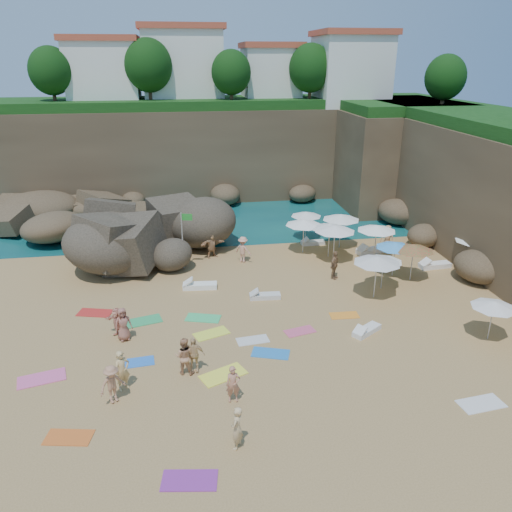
{
  "coord_description": "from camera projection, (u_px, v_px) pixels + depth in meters",
  "views": [
    {
      "loc": [
        -2.01,
        -22.38,
        12.3
      ],
      "look_at": [
        2.0,
        3.0,
        2.0
      ],
      "focal_mm": 35.0,
      "sensor_mm": 36.0,
      "label": 1
    }
  ],
  "objects": [
    {
      "name": "person_stand_3",
      "position": [
        334.0,
        265.0,
        29.41
      ],
      "size": [
        0.97,
        1.05,
        1.73
      ],
      "primitive_type": "imported",
      "rotation": [
        0.0,
        0.0,
        0.89
      ],
      "color": "#8E6947",
      "rests_on": "ground"
    },
    {
      "name": "person_stand_1",
      "position": [
        184.0,
        356.0,
        20.54
      ],
      "size": [
        0.93,
        0.81,
        1.65
      ],
      "primitive_type": "imported",
      "rotation": [
        0.0,
        0.0,
        2.89
      ],
      "color": "tan",
      "rests_on": "ground"
    },
    {
      "name": "parasol_4",
      "position": [
        377.0,
        228.0,
        31.72
      ],
      "size": [
        2.49,
        2.49,
        2.35
      ],
      "color": "silver",
      "rests_on": "ground"
    },
    {
      "name": "clifftop_trees",
      "position": [
        258.0,
        71.0,
        39.79
      ],
      "size": [
        35.6,
        23.82,
        4.4
      ],
      "color": "#11380F",
      "rests_on": "ground"
    },
    {
      "name": "cliff_back",
      "position": [
        220.0,
        151.0,
        47.11
      ],
      "size": [
        44.0,
        8.0,
        8.0
      ],
      "primitive_type": "cube",
      "color": "brown",
      "rests_on": "ground"
    },
    {
      "name": "towel_13",
      "position": [
        481.0,
        404.0,
        18.97
      ],
      "size": [
        1.83,
        1.06,
        0.03
      ],
      "primitive_type": "cube",
      "rotation": [
        0.0,
        0.0,
        0.11
      ],
      "color": "silver",
      "rests_on": "ground"
    },
    {
      "name": "parasol_8",
      "position": [
        473.0,
        239.0,
        30.62
      ],
      "size": [
        2.17,
        2.17,
        2.05
      ],
      "color": "silver",
      "rests_on": "ground"
    },
    {
      "name": "person_lie_0",
      "position": [
        114.0,
        397.0,
        19.01
      ],
      "size": [
        1.71,
        1.87,
        0.42
      ],
      "primitive_type": "imported",
      "rotation": [
        0.0,
        0.0,
        0.58
      ],
      "color": "tan",
      "rests_on": "ground"
    },
    {
      "name": "flag_pole",
      "position": [
        184.0,
        233.0,
        30.34
      ],
      "size": [
        0.7,
        0.18,
        3.61
      ],
      "color": "silver",
      "rests_on": "ground"
    },
    {
      "name": "lounger_5",
      "position": [
        367.0,
        330.0,
        23.82
      ],
      "size": [
        1.67,
        1.37,
        0.26
      ],
      "primitive_type": "cube",
      "rotation": [
        0.0,
        0.0,
        0.59
      ],
      "color": "white",
      "rests_on": "ground"
    },
    {
      "name": "rock_outcrop",
      "position": [
        149.0,
        254.0,
        33.45
      ],
      "size": [
        9.43,
        7.6,
        3.44
      ],
      "primitive_type": null,
      "rotation": [
        0.0,
        0.0,
        -0.14
      ],
      "color": "brown",
      "rests_on": "ground"
    },
    {
      "name": "towel_1",
      "position": [
        42.0,
        378.0,
        20.46
      ],
      "size": [
        2.03,
        1.36,
        0.03
      ],
      "primitive_type": "cube",
      "rotation": [
        0.0,
        0.0,
        0.25
      ],
      "color": "#E65996",
      "rests_on": "ground"
    },
    {
      "name": "parasol_3",
      "position": [
        335.0,
        228.0,
        31.38
      ],
      "size": [
        2.58,
        2.58,
        2.44
      ],
      "color": "silver",
      "rests_on": "ground"
    },
    {
      "name": "towel_2",
      "position": [
        69.0,
        437.0,
        17.3
      ],
      "size": [
        1.74,
        1.1,
        0.03
      ],
      "primitive_type": "cube",
      "rotation": [
        0.0,
        0.0,
        -0.19
      ],
      "color": "orange",
      "rests_on": "ground"
    },
    {
      "name": "person_stand_0",
      "position": [
        122.0,
        370.0,
        19.56
      ],
      "size": [
        0.74,
        0.68,
        1.7
      ],
      "primitive_type": "imported",
      "rotation": [
        0.0,
        0.0,
        0.6
      ],
      "color": "tan",
      "rests_on": "ground"
    },
    {
      "name": "cliff_right",
      "position": [
        491.0,
        187.0,
        33.99
      ],
      "size": [
        8.0,
        30.0,
        8.0
      ],
      "primitive_type": "cube",
      "color": "brown",
      "rests_on": "ground"
    },
    {
      "name": "towel_12",
      "position": [
        223.0,
        375.0,
        20.7
      ],
      "size": [
        2.12,
        1.64,
        0.03
      ],
      "primitive_type": "cube",
      "rotation": [
        0.0,
        0.0,
        0.42
      ],
      "color": "#FAF841",
      "rests_on": "ground"
    },
    {
      "name": "person_lie_4",
      "position": [
        233.0,
        397.0,
        19.07
      ],
      "size": [
        0.57,
        1.51,
        0.36
      ],
      "primitive_type": "imported",
      "rotation": [
        0.0,
        0.0,
        -0.02
      ],
      "color": "tan",
      "rests_on": "ground"
    },
    {
      "name": "towel_10",
      "position": [
        344.0,
        315.0,
        25.46
      ],
      "size": [
        1.49,
        0.8,
        0.03
      ],
      "primitive_type": "cube",
      "rotation": [
        0.0,
        0.0,
        -0.05
      ],
      "color": "orange",
      "rests_on": "ground"
    },
    {
      "name": "rock_promontory",
      "position": [
        64.0,
        228.0,
        38.46
      ],
      "size": [
        12.0,
        7.0,
        2.0
      ],
      "primitive_type": null,
      "color": "brown",
      "rests_on": "ground"
    },
    {
      "name": "parasol_7",
      "position": [
        377.0,
        260.0,
        26.6
      ],
      "size": [
        2.55,
        2.55,
        2.41
      ],
      "color": "silver",
      "rests_on": "ground"
    },
    {
      "name": "lounger_3",
      "position": [
        265.0,
        296.0,
        27.23
      ],
      "size": [
        1.72,
        0.67,
        0.26
      ],
      "primitive_type": "cube",
      "rotation": [
        0.0,
        0.0,
        -0.06
      ],
      "color": "silver",
      "rests_on": "ground"
    },
    {
      "name": "lounger_4",
      "position": [
        435.0,
        265.0,
        31.19
      ],
      "size": [
        2.01,
        0.8,
        0.31
      ],
      "primitive_type": "cube",
      "rotation": [
        0.0,
        0.0,
        0.07
      ],
      "color": "white",
      "rests_on": "ground"
    },
    {
      "name": "towel_4",
      "position": [
        211.0,
        334.0,
        23.78
      ],
      "size": [
        1.83,
        1.35,
        0.03
      ],
      "primitive_type": "cube",
      "rotation": [
        0.0,
        0.0,
        0.36
      ],
      "color": "#E7F540",
      "rests_on": "ground"
    },
    {
      "name": "clifftop_buildings",
      "position": [
        227.0,
        69.0,
        45.28
      ],
      "size": [
        28.48,
        9.48,
        7.0
      ],
      "color": "white",
      "rests_on": "cliff_back"
    },
    {
      "name": "seawater",
      "position": [
        198.0,
        181.0,
        52.89
      ],
      "size": [
        120.0,
        120.0,
        0.0
      ],
      "primitive_type": "plane",
      "color": "#0C4751",
      "rests_on": "ground"
    },
    {
      "name": "towel_8",
      "position": [
        271.0,
        353.0,
        22.2
      ],
      "size": [
        1.84,
        1.32,
        0.03
      ],
      "primitive_type": "cube",
      "rotation": [
        0.0,
        0.0,
        -0.33
      ],
      "color": "#2579CA",
      "rests_on": "ground"
    },
    {
      "name": "towel_6",
      "position": [
        189.0,
        480.0,
        15.54
      ],
      "size": [
        1.85,
        1.12,
        0.03
      ],
      "primitive_type": "cube",
      "rotation": [
        0.0,
        0.0,
        -0.15
      ],
      "color": "#8A2D93",
      "rests_on": "ground"
    },
    {
      "name": "parasol_6",
      "position": [
        414.0,
        248.0,
        28.84
      ],
      "size": [
        2.33,
        2.33,
        2.2
      ],
      "color": "silver",
      "rests_on": "ground"
    },
    {
      "name": "person_lie_1",
      "position": [
        194.0,
        367.0,
        20.9
      ],
      "size": [
        1.11,
        1.67,
        0.38
      ],
      "primitive_type": "imported",
      "rotation": [
        0.0,
        0.0,
        -0.12
      ],
      "color": "#E1B780",
      "rests_on": "ground"
    },
    {
      "name": "parasol_9",
      "position": [
        384.0,
        259.0,
        27.79
      ],
      "size": [
        2.1,
        2.1,
        1.98
      ],
      "color": "silver",
      "rests_on": "ground"
    },
    {
      "name": "person_stand_4",
      "position": [
        387.0,
        238.0,
        33.85
      ],
      "size": [
        0.96,
        0.86,
        1.74
      ],
      "primitive_type": "imported",
      "rotation": [
        0.0,
        0.0,
        -0.59
      ],
      "color": "tan",
      "rests_on": "ground"
    },
    {
      "name": "towel_0",
      "position": [
        137.0,
        362.0,
        21.54
      ],
      "size": [
        1.55,
        0.88,
        0.03
      ],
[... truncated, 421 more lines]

